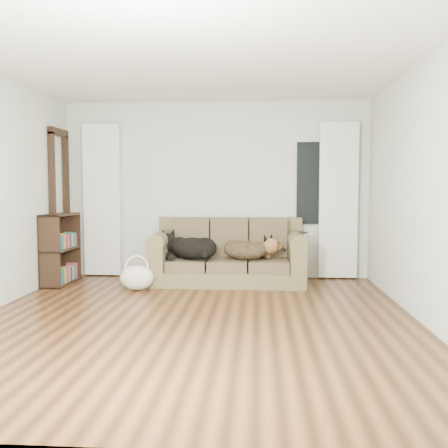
# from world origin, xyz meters

# --- Properties ---
(floor) EXTENTS (5.00, 5.00, 0.00)m
(floor) POSITION_xyz_m (0.00, 0.00, 0.00)
(floor) COLOR #311E0D
(floor) RESTS_ON ground
(ceiling) EXTENTS (5.00, 5.00, 0.00)m
(ceiling) POSITION_xyz_m (0.00, 0.00, 2.60)
(ceiling) COLOR white
(ceiling) RESTS_ON ground
(wall_back) EXTENTS (4.50, 0.04, 2.60)m
(wall_back) POSITION_xyz_m (0.00, 2.50, 1.30)
(wall_back) COLOR #B3BBAE
(wall_back) RESTS_ON ground
(wall_right) EXTENTS (0.04, 5.00, 2.60)m
(wall_right) POSITION_xyz_m (2.25, 0.00, 1.30)
(wall_right) COLOR #B3BBAE
(wall_right) RESTS_ON ground
(curtain_left) EXTENTS (0.55, 0.08, 2.25)m
(curtain_left) POSITION_xyz_m (-1.70, 2.42, 1.15)
(curtain_left) COLOR silver
(curtain_left) RESTS_ON ground
(curtain_right) EXTENTS (0.55, 0.08, 2.25)m
(curtain_right) POSITION_xyz_m (1.80, 2.42, 1.15)
(curtain_right) COLOR silver
(curtain_right) RESTS_ON ground
(window_pane) EXTENTS (0.50, 0.03, 1.20)m
(window_pane) POSITION_xyz_m (1.45, 2.47, 1.40)
(window_pane) COLOR black
(window_pane) RESTS_ON wall_back
(door_casing) EXTENTS (0.07, 0.60, 2.10)m
(door_casing) POSITION_xyz_m (-2.20, 2.05, 1.05)
(door_casing) COLOR black
(door_casing) RESTS_ON ground
(sofa) EXTENTS (2.10, 0.90, 0.86)m
(sofa) POSITION_xyz_m (0.23, 1.97, 0.45)
(sofa) COLOR brown
(sofa) RESTS_ON floor
(dog_black_lab) EXTENTS (0.89, 0.84, 0.31)m
(dog_black_lab) POSITION_xyz_m (-0.30, 1.88, 0.48)
(dog_black_lab) COLOR black
(dog_black_lab) RESTS_ON sofa
(dog_shepherd) EXTENTS (0.77, 0.67, 0.28)m
(dog_shepherd) POSITION_xyz_m (0.50, 1.88, 0.49)
(dog_shepherd) COLOR black
(dog_shepherd) RESTS_ON sofa
(tv_remote) EXTENTS (0.13, 0.20, 0.02)m
(tv_remote) POSITION_xyz_m (1.25, 1.87, 0.73)
(tv_remote) COLOR black
(tv_remote) RESTS_ON sofa
(tote_bag) EXTENTS (0.46, 0.37, 0.32)m
(tote_bag) POSITION_xyz_m (-0.94, 1.42, 0.16)
(tote_bag) COLOR beige
(tote_bag) RESTS_ON floor
(bookshelf) EXTENTS (0.34, 0.80, 0.98)m
(bookshelf) POSITION_xyz_m (-2.09, 1.76, 0.50)
(bookshelf) COLOR black
(bookshelf) RESTS_ON floor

